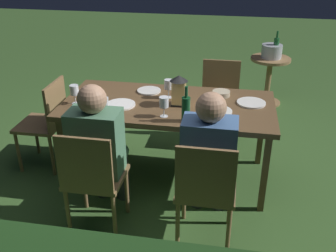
# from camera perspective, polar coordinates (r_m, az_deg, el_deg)

# --- Properties ---
(ground_plane) EXTENTS (16.00, 16.00, 0.00)m
(ground_plane) POSITION_cam_1_polar(r_m,az_deg,el_deg) (3.77, -0.00, -7.14)
(ground_plane) COLOR #385B28
(dining_table) EXTENTS (1.84, 0.89, 0.75)m
(dining_table) POSITION_cam_1_polar(r_m,az_deg,el_deg) (3.44, -0.00, 2.53)
(dining_table) COLOR brown
(dining_table) RESTS_ON ground
(chair_side_right_a) EXTENTS (0.42, 0.40, 0.87)m
(chair_side_right_a) POSITION_cam_1_polar(r_m,az_deg,el_deg) (2.77, 5.51, -9.03)
(chair_side_right_a) COLOR brown
(chair_side_right_a) RESTS_ON ground
(person_in_blue) EXTENTS (0.38, 0.47, 1.15)m
(person_in_blue) POSITION_cam_1_polar(r_m,az_deg,el_deg) (2.85, 5.99, -4.28)
(person_in_blue) COLOR #426699
(person_in_blue) RESTS_ON ground
(chair_side_right_b) EXTENTS (0.42, 0.40, 0.87)m
(chair_side_right_b) POSITION_cam_1_polar(r_m,az_deg,el_deg) (2.93, -10.97, -7.28)
(chair_side_right_b) COLOR brown
(chair_side_right_b) RESTS_ON ground
(person_in_green) EXTENTS (0.38, 0.47, 1.15)m
(person_in_green) POSITION_cam_1_polar(r_m,az_deg,el_deg) (3.01, -9.95, -2.84)
(person_in_green) COLOR #4C7A5B
(person_in_green) RESTS_ON ground
(chair_side_left_a) EXTENTS (0.42, 0.40, 0.87)m
(chair_side_left_a) POSITION_cam_1_polar(r_m,az_deg,el_deg) (4.25, 7.50, 4.08)
(chair_side_left_a) COLOR brown
(chair_side_left_a) RESTS_ON ground
(chair_head_far) EXTENTS (0.40, 0.42, 0.87)m
(chair_head_far) POSITION_cam_1_polar(r_m,az_deg,el_deg) (3.88, -17.25, 0.82)
(chair_head_far) COLOR brown
(chair_head_far) RESTS_ON ground
(lantern_centerpiece) EXTENTS (0.15, 0.15, 0.27)m
(lantern_centerpiece) POSITION_cam_1_polar(r_m,az_deg,el_deg) (3.33, 1.59, 5.47)
(lantern_centerpiece) COLOR black
(lantern_centerpiece) RESTS_ON dining_table
(green_bottle_on_table) EXTENTS (0.07, 0.07, 0.29)m
(green_bottle_on_table) POSITION_cam_1_polar(r_m,az_deg,el_deg) (3.04, 2.62, 2.58)
(green_bottle_on_table) COLOR #144723
(green_bottle_on_table) RESTS_ON dining_table
(wine_glass_a) EXTENTS (0.08, 0.08, 0.17)m
(wine_glass_a) POSITION_cam_1_polar(r_m,az_deg,el_deg) (3.49, 0.08, 5.95)
(wine_glass_a) COLOR silver
(wine_glass_a) RESTS_ON dining_table
(wine_glass_b) EXTENTS (0.08, 0.08, 0.17)m
(wine_glass_b) POSITION_cam_1_polar(r_m,az_deg,el_deg) (3.11, -0.61, 3.36)
(wine_glass_b) COLOR silver
(wine_glass_b) RESTS_ON dining_table
(wine_glass_c) EXTENTS (0.08, 0.08, 0.17)m
(wine_glass_c) POSITION_cam_1_polar(r_m,az_deg,el_deg) (3.45, -13.49, 5.00)
(wine_glass_c) COLOR silver
(wine_glass_c) RESTS_ON dining_table
(wine_glass_d) EXTENTS (0.08, 0.08, 0.17)m
(wine_glass_d) POSITION_cam_1_polar(r_m,az_deg,el_deg) (3.14, -9.32, 3.21)
(wine_glass_d) COLOR silver
(wine_glass_d) RESTS_ON dining_table
(plate_a) EXTENTS (0.26, 0.26, 0.01)m
(plate_a) POSITION_cam_1_polar(r_m,az_deg,el_deg) (3.26, 7.09, 2.15)
(plate_a) COLOR silver
(plate_a) RESTS_ON dining_table
(plate_b) EXTENTS (0.25, 0.25, 0.01)m
(plate_b) POSITION_cam_1_polar(r_m,az_deg,el_deg) (3.39, -6.90, 3.13)
(plate_b) COLOR white
(plate_b) RESTS_ON dining_table
(plate_c) EXTENTS (0.25, 0.25, 0.01)m
(plate_c) POSITION_cam_1_polar(r_m,az_deg,el_deg) (3.47, 12.03, 3.33)
(plate_c) COLOR silver
(plate_c) RESTS_ON dining_table
(plate_d) EXTENTS (0.22, 0.22, 0.01)m
(plate_d) POSITION_cam_1_polar(r_m,az_deg,el_deg) (3.67, -2.78, 5.15)
(plate_d) COLOR silver
(plate_d) RESTS_ON dining_table
(bowl_olives) EXTENTS (0.16, 0.16, 0.04)m
(bowl_olives) POSITION_cam_1_polar(r_m,az_deg,el_deg) (3.59, 7.76, 4.76)
(bowl_olives) COLOR #BCAD8E
(bowl_olives) RESTS_ON dining_table
(bowl_bread) EXTENTS (0.11, 0.11, 0.05)m
(bowl_bread) POSITION_cam_1_polar(r_m,az_deg,el_deg) (3.27, -11.54, 2.24)
(bowl_bread) COLOR silver
(bowl_bread) RESTS_ON dining_table
(bowl_salad) EXTENTS (0.11, 0.11, 0.04)m
(bowl_salad) POSITION_cam_1_polar(r_m,az_deg,el_deg) (3.67, -10.63, 4.97)
(bowl_salad) COLOR #BCAD8E
(bowl_salad) RESTS_ON dining_table
(side_table) EXTENTS (0.51, 0.51, 0.63)m
(side_table) POSITION_cam_1_polar(r_m,az_deg,el_deg) (5.34, 14.50, 7.42)
(side_table) COLOR #937047
(side_table) RESTS_ON ground
(ice_bucket) EXTENTS (0.26, 0.26, 0.34)m
(ice_bucket) POSITION_cam_1_polar(r_m,az_deg,el_deg) (5.25, 14.91, 10.60)
(ice_bucket) COLOR #B2B7BF
(ice_bucket) RESTS_ON side_table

